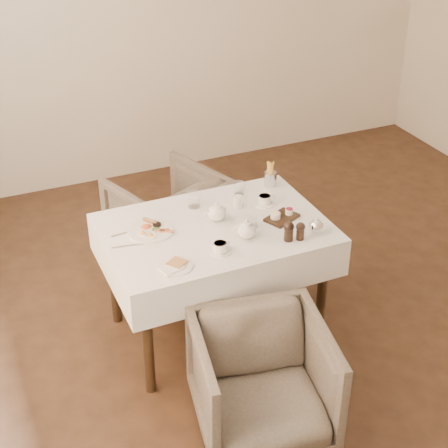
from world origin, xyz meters
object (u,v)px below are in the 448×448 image
at_px(table, 215,244).
at_px(armchair_near, 262,381).
at_px(armchair_far, 168,216).
at_px(teapot_centre, 217,212).
at_px(breakfast_plate, 150,230).

xyz_separation_m(table, armchair_near, (-0.09, -0.82, -0.33)).
distance_m(table, armchair_far, 0.98).
relative_size(table, armchair_near, 1.87).
distance_m(table, teapot_centre, 0.19).
bearing_deg(breakfast_plate, table, -25.85).
bearing_deg(teapot_centre, armchair_near, -99.63).
xyz_separation_m(armchair_far, breakfast_plate, (-0.38, -0.83, 0.44)).
relative_size(table, breakfast_plate, 4.89).
bearing_deg(armchair_far, armchair_near, 66.74).
height_order(table, armchair_near, table).
bearing_deg(table, armchair_near, -96.11).
height_order(table, teapot_centre, teapot_centre).
height_order(armchair_far, breakfast_plate, breakfast_plate).
distance_m(armchair_far, breakfast_plate, 1.01).
xyz_separation_m(armchair_far, teapot_centre, (0.01, -0.87, 0.49)).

